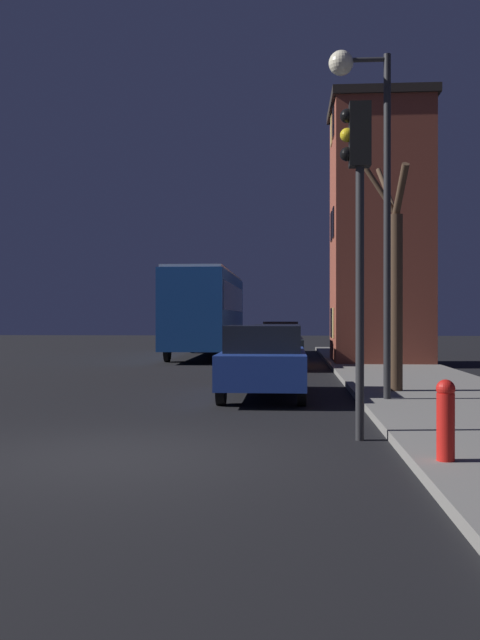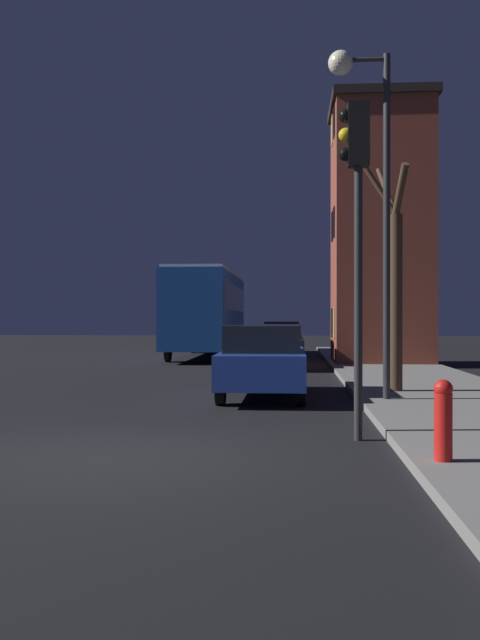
{
  "view_description": "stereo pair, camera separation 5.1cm",
  "coord_description": "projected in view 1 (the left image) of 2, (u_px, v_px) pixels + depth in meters",
  "views": [
    {
      "loc": [
        2.19,
        -8.82,
        1.73
      ],
      "look_at": [
        0.94,
        8.93,
        1.67
      ],
      "focal_mm": 40.0,
      "sensor_mm": 36.0,
      "label": 1
    },
    {
      "loc": [
        2.24,
        -8.81,
        1.73
      ],
      "look_at": [
        0.94,
        8.93,
        1.67
      ],
      "focal_mm": 40.0,
      "sensor_mm": 36.0,
      "label": 2
    }
  ],
  "objects": [
    {
      "name": "ground_plane",
      "position": [
        116.0,
        455.0,
        8.95
      ],
      "size": [
        120.0,
        120.0,
        0.0
      ],
      "primitive_type": "plane",
      "color": "black"
    },
    {
      "name": "brick_building",
      "position": [
        380.0,
        231.0,
        26.14
      ],
      "size": [
        3.67,
        4.03,
        9.55
      ],
      "color": "brown",
      "rests_on": "sidewalk"
    },
    {
      "name": "streetlamp",
      "position": [
        365.0,
        147.0,
        13.97
      ],
      "size": [
        1.21,
        0.49,
        6.85
      ],
      "color": "#28282B",
      "rests_on": "sidewalk"
    },
    {
      "name": "traffic_light",
      "position": [
        358.0,
        200.0,
        10.02
      ],
      "size": [
        0.43,
        0.24,
        4.76
      ],
      "color": "#28282B",
      "rests_on": "ground"
    },
    {
      "name": "bare_tree",
      "position": [
        395.0,
        284.0,
        15.52
      ],
      "size": [
        0.91,
        2.03,
        5.1
      ],
      "color": "#473323",
      "rests_on": "sidewalk"
    },
    {
      "name": "bus",
      "position": [
        207.0,
        307.0,
        31.27
      ],
      "size": [
        2.45,
        11.14,
        3.7
      ],
      "color": "#194793",
      "rests_on": "ground"
    },
    {
      "name": "car_near_lane",
      "position": [
        264.0,
        360.0,
        15.41
      ],
      "size": [
        1.76,
        4.56,
        1.56
      ],
      "color": "navy",
      "rests_on": "ground"
    },
    {
      "name": "car_mid_lane",
      "position": [
        278.0,
        345.0,
        24.53
      ],
      "size": [
        1.7,
        4.56,
        1.5
      ],
      "color": "black",
      "rests_on": "ground"
    },
    {
      "name": "car_far_lane",
      "position": [
        281.0,
        339.0,
        31.72
      ],
      "size": [
        1.71,
        3.95,
        1.56
      ],
      "color": "#B7BABF",
      "rests_on": "ground"
    },
    {
      "name": "fire_hydrant",
      "position": [
        446.0,
        418.0,
        7.91
      ],
      "size": [
        0.21,
        0.21,
        0.91
      ],
      "color": "red",
      "rests_on": "sidewalk"
    }
  ]
}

